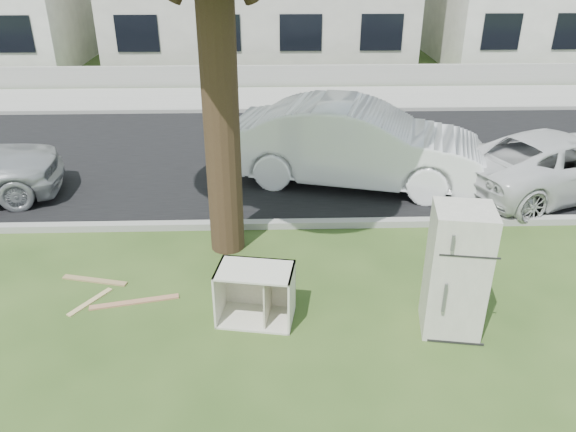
{
  "coord_description": "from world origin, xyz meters",
  "views": [
    {
      "loc": [
        0.33,
        -6.22,
        4.58
      ],
      "look_at": [
        0.55,
        0.6,
        1.15
      ],
      "focal_mm": 35.0,
      "sensor_mm": 36.0,
      "label": 1
    }
  ],
  "objects_px": {
    "fridge": "(456,271)",
    "car_right": "(559,163)",
    "cabinet": "(255,294)",
    "car_center": "(356,144)"
  },
  "relations": [
    {
      "from": "fridge",
      "to": "car_right",
      "type": "xyz_separation_m",
      "value": [
        3.34,
        4.24,
        -0.26
      ]
    },
    {
      "from": "cabinet",
      "to": "car_center",
      "type": "relative_size",
      "value": 0.19
    },
    {
      "from": "cabinet",
      "to": "car_right",
      "type": "distance_m",
      "value": 7.07
    },
    {
      "from": "fridge",
      "to": "car_center",
      "type": "xyz_separation_m",
      "value": [
        -0.57,
        4.82,
        -0.02
      ]
    },
    {
      "from": "fridge",
      "to": "car_right",
      "type": "bearing_deg",
      "value": 61.07
    },
    {
      "from": "car_right",
      "to": "car_center",
      "type": "bearing_deg",
      "value": 61.44
    },
    {
      "from": "car_right",
      "to": "fridge",
      "type": "bearing_deg",
      "value": 121.53
    },
    {
      "from": "cabinet",
      "to": "fridge",
      "type": "bearing_deg",
      "value": 3.63
    },
    {
      "from": "cabinet",
      "to": "car_right",
      "type": "height_order",
      "value": "car_right"
    },
    {
      "from": "fridge",
      "to": "car_center",
      "type": "bearing_deg",
      "value": 106.1
    }
  ]
}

